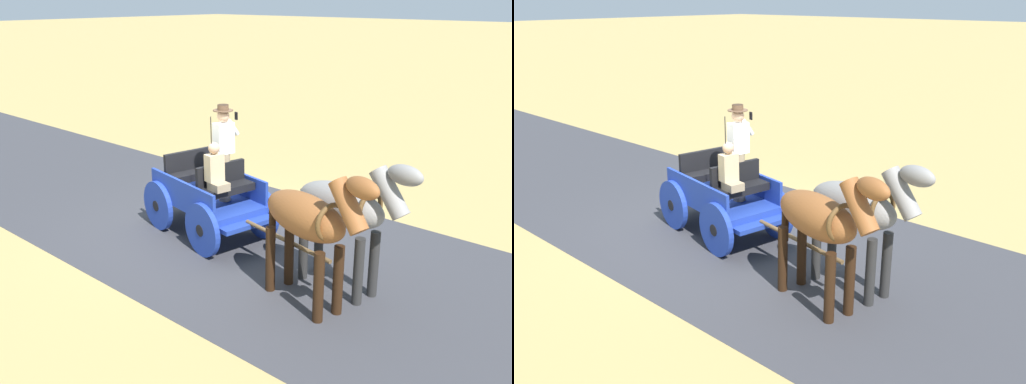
# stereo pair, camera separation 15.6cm
# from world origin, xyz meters

# --- Properties ---
(ground_plane) EXTENTS (200.00, 200.00, 0.00)m
(ground_plane) POSITION_xyz_m (0.00, 0.00, 0.00)
(ground_plane) COLOR tan
(road_surface) EXTENTS (5.39, 160.00, 0.01)m
(road_surface) POSITION_xyz_m (0.00, 0.00, 0.00)
(road_surface) COLOR #38383D
(road_surface) RESTS_ON ground
(horse_drawn_carriage) EXTENTS (1.82, 4.51, 2.50)m
(horse_drawn_carriage) POSITION_xyz_m (0.19, 0.27, 0.82)
(horse_drawn_carriage) COLOR #1E3899
(horse_drawn_carriage) RESTS_ON ground
(horse_near_side) EXTENTS (0.74, 2.14, 2.21)m
(horse_near_side) POSITION_xyz_m (0.36, 3.32, 1.32)
(horse_near_side) COLOR gray
(horse_near_side) RESTS_ON ground
(horse_off_side) EXTENTS (0.90, 2.15, 2.21)m
(horse_off_side) POSITION_xyz_m (1.08, 3.19, 1.32)
(horse_off_side) COLOR brown
(horse_off_side) RESTS_ON ground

